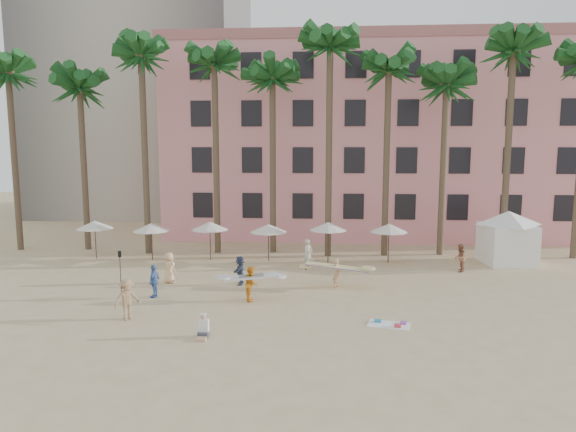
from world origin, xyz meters
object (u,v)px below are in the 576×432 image
(carrier_yellow, at_px, (337,271))
(carrier_white, at_px, (251,282))
(pink_hotel, at_px, (373,142))
(cabana, at_px, (508,233))

(carrier_yellow, height_order, carrier_white, carrier_white)
(pink_hotel, relative_size, carrier_white, 12.27)
(pink_hotel, distance_m, cabana, 16.28)
(pink_hotel, bearing_deg, carrier_yellow, -100.24)
(pink_hotel, distance_m, carrier_white, 24.72)
(pink_hotel, xyz_separation_m, cabana, (7.78, -13.01, -5.93))
(cabana, distance_m, carrier_yellow, 13.17)
(cabana, xyz_separation_m, carrier_yellow, (-11.33, -6.62, -1.12))
(pink_hotel, relative_size, carrier_yellow, 10.07)
(carrier_yellow, bearing_deg, pink_hotel, 79.76)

